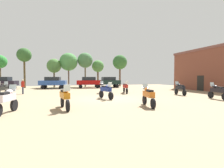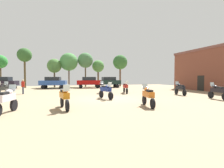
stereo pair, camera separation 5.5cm
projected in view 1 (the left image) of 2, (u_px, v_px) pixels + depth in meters
ground_plane at (108, 99)px, 14.59m from camera, size 44.00×52.00×0.02m
motorcycle_1 at (65, 97)px, 9.74m from camera, size 0.70×2.28×1.49m
motorcycle_2 at (217, 91)px, 14.18m from camera, size 0.64×2.17×1.45m
motorcycle_3 at (125, 87)px, 19.67m from camera, size 0.68×2.22×1.51m
motorcycle_4 at (7, 100)px, 8.48m from camera, size 0.73×2.20×1.50m
motorcycle_5 at (180, 88)px, 17.73m from camera, size 0.68×2.20×1.45m
motorcycle_6 at (2, 89)px, 15.74m from camera, size 0.76×2.22×1.50m
motorcycle_7 at (102, 87)px, 19.72m from camera, size 0.79×2.19×1.46m
motorcycle_8 at (106, 90)px, 14.48m from camera, size 0.83×2.24×1.50m
motorcycle_10 at (148, 95)px, 10.66m from camera, size 0.69×2.19×1.46m
car_1 at (2, 82)px, 25.63m from camera, size 4.56×2.56×2.00m
car_2 at (53, 82)px, 27.71m from camera, size 4.56×2.58×2.00m
car_3 at (109, 81)px, 30.57m from camera, size 4.33×1.86×2.00m
car_4 at (89, 82)px, 29.48m from camera, size 4.45×2.20×2.00m
person_1 at (23, 86)px, 18.64m from camera, size 0.43×0.43×1.66m
tree_1 at (69, 62)px, 32.72m from camera, size 3.56×3.56×6.81m
tree_2 at (120, 62)px, 35.24m from camera, size 3.10×3.10×6.76m
tree_3 at (24, 56)px, 29.58m from camera, size 2.49×2.49×7.24m
tree_4 at (98, 67)px, 34.99m from camera, size 2.53×2.53×5.60m
tree_5 at (54, 66)px, 31.81m from camera, size 2.73×2.73×5.55m
tree_6 at (0, 62)px, 28.88m from camera, size 2.33×2.33×5.88m
tree_8 at (85, 60)px, 33.71m from camera, size 3.12×3.12×7.02m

